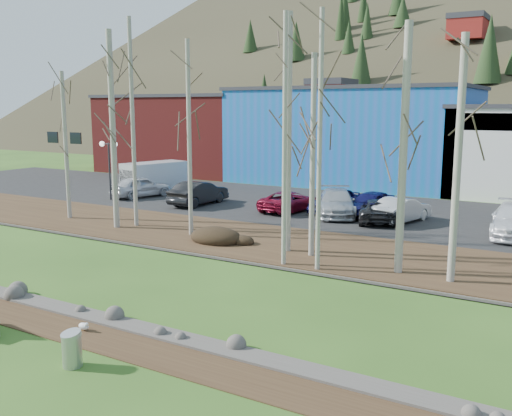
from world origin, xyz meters
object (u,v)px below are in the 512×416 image
Objects in this scene: car_1 at (199,193)px; van_grey at (152,176)px; street_lamp at (109,154)px; car_9 at (335,201)px; litter_bin at (72,351)px; seagull at (84,326)px; car_2 at (290,201)px; car_4 at (370,204)px; car_5 at (401,210)px; car_3 at (336,202)px; car_6 at (377,210)px; car_0 at (141,187)px.

car_1 is 7.86m from van_grey.
car_9 is at bearing 11.55° from street_lamp.
litter_bin is 1.96× the size of seagull.
car_2 is 4.99m from car_4.
car_9 is (-2.27, 0.00, 0.00)m from car_4.
car_5 is (7.06, 0.12, 0.08)m from car_2.
car_3 is 2.83m from car_6.
car_2 is at bearing 3.56° from van_grey.
street_lamp is at bearing 80.85° from car_0.
seagull is at bearing -79.59° from car_9.
car_5 is at bearing 84.51° from litter_bin.
litter_bin is at bearing -38.67° from van_grey.
car_3 is 0.89m from car_9.
car_2 reaches higher than seagull.
car_0 is 11.93m from car_2.
car_0 is 16.86m from car_4.
car_0 is at bearing -48.61° from van_grey.
van_grey is at bearing -44.87° from car_0.
car_9 is (-4.45, 0.94, 0.02)m from car_5.
car_0 reaches higher than car_6.
seagull is at bearing -85.70° from car_4.
van_grey is (-20.49, 2.51, 0.38)m from car_5.
car_1 is at bearing 126.36° from seagull.
car_1 is 9.21m from car_9.
car_9 is at bearing 9.05° from van_grey.
van_grey is at bearing 147.39° from car_3.
car_0 is 17.72m from car_6.
car_2 is (11.92, 0.36, -0.12)m from car_0.
street_lamp is (-16.39, 17.85, 3.19)m from seagull.
car_0 is 0.94× the size of car_1.
car_3 is at bearing 11.91° from car_5.
car_0 is 3.36m from van_grey.
car_0 is 0.83× the size of van_grey.
litter_bin is at bearing -81.66° from car_4.
car_3 is 16.64m from van_grey.
street_lamp is 13.43m from car_2.
car_1 reaches higher than car_6.
van_grey is (-18.36, 24.64, 0.80)m from litter_bin.
car_1 reaches higher than car_2.
seagull is 20.67m from car_5.
car_0 is 0.84× the size of car_3.
car_3 is (16.01, 2.64, -2.45)m from street_lamp.
seagull is 0.10× the size of car_5.
seagull is at bearing 118.25° from car_1.
seagull is at bearing 94.05° from car_5.
car_3 is at bearing 8.53° from street_lamp.
seagull is 21.34m from car_4.
street_lamp is at bearing 21.25° from car_5.
litter_bin is 23.19m from car_9.
car_0 reaches higher than car_2.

